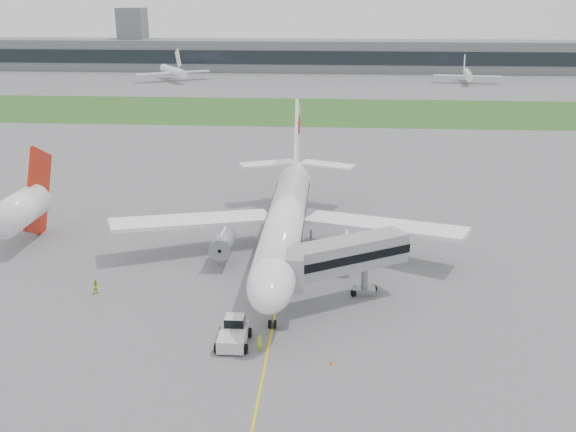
# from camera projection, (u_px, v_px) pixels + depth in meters

# --- Properties ---
(ground) EXTENTS (600.00, 600.00, 0.00)m
(ground) POSITION_uv_depth(u_px,v_px,m) (284.00, 271.00, 82.35)
(ground) COLOR slate
(ground) RESTS_ON ground
(apron_markings) EXTENTS (70.00, 70.00, 0.04)m
(apron_markings) POSITION_uv_depth(u_px,v_px,m) (280.00, 288.00, 77.64)
(apron_markings) COLOR #D5C612
(apron_markings) RESTS_ON ground
(grass_strip) EXTENTS (600.00, 50.00, 0.02)m
(grass_strip) POSITION_uv_depth(u_px,v_px,m) (315.00, 111.00, 195.48)
(grass_strip) COLOR #295A22
(grass_strip) RESTS_ON ground
(terminal_building) EXTENTS (320.00, 22.30, 14.00)m
(terminal_building) POSITION_uv_depth(u_px,v_px,m) (323.00, 56.00, 296.78)
(terminal_building) COLOR slate
(terminal_building) RESTS_ON ground
(control_tower) EXTENTS (12.00, 12.00, 56.00)m
(control_tower) POSITION_uv_depth(u_px,v_px,m) (136.00, 69.00, 307.37)
(control_tower) COLOR slate
(control_tower) RESTS_ON ground
(airliner) EXTENTS (48.13, 53.95, 17.88)m
(airliner) POSITION_uv_depth(u_px,v_px,m) (286.00, 217.00, 85.10)
(airliner) COLOR white
(airliner) RESTS_ON ground
(pushback_tug) EXTENTS (3.32, 4.87, 2.48)m
(pushback_tug) POSITION_uv_depth(u_px,v_px,m) (234.00, 332.00, 65.00)
(pushback_tug) COLOR silver
(pushback_tug) RESTS_ON ground
(jet_bridge) EXTENTS (15.45, 12.26, 7.75)m
(jet_bridge) POSITION_uv_depth(u_px,v_px,m) (336.00, 258.00, 71.64)
(jet_bridge) COLOR #9D9D9F
(jet_bridge) RESTS_ON ground
(safety_cone_left) EXTENTS (0.44, 0.44, 0.61)m
(safety_cone_left) POSITION_uv_depth(u_px,v_px,m) (234.00, 342.00, 64.90)
(safety_cone_left) COLOR orange
(safety_cone_left) RESTS_ON ground
(safety_cone_right) EXTENTS (0.36, 0.36, 0.49)m
(safety_cone_right) POSITION_uv_depth(u_px,v_px,m) (331.00, 362.00, 61.40)
(safety_cone_right) COLOR orange
(safety_cone_right) RESTS_ON ground
(ground_crew_near) EXTENTS (0.78, 0.66, 1.82)m
(ground_crew_near) POSITION_uv_depth(u_px,v_px,m) (259.00, 343.00, 63.42)
(ground_crew_near) COLOR #98D022
(ground_crew_near) RESTS_ON ground
(ground_crew_far) EXTENTS (1.09, 1.08, 1.78)m
(ground_crew_far) POSITION_uv_depth(u_px,v_px,m) (96.00, 287.00, 75.76)
(ground_crew_far) COLOR #B1D323
(ground_crew_far) RESTS_ON ground
(neighbor_aircraft) EXTENTS (4.74, 16.75, 13.76)m
(neighbor_aircraft) POSITION_uv_depth(u_px,v_px,m) (22.00, 207.00, 89.52)
(neighbor_aircraft) COLOR #AB1B09
(neighbor_aircraft) RESTS_ON ground
(distant_aircraft_left) EXTENTS (40.45, 39.23, 11.78)m
(distant_aircraft_left) POSITION_uv_depth(u_px,v_px,m) (174.00, 81.00, 264.50)
(distant_aircraft_left) COLOR white
(distant_aircraft_left) RESTS_ON ground
(distant_aircraft_right) EXTENTS (29.31, 26.59, 10.18)m
(distant_aircraft_right) POSITION_uv_depth(u_px,v_px,m) (467.00, 83.00, 257.56)
(distant_aircraft_right) COLOR white
(distant_aircraft_right) RESTS_ON ground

